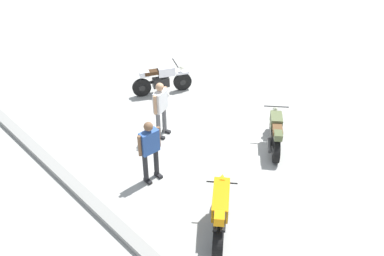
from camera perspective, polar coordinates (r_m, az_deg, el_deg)
name	(u,v)px	position (r m, az deg, el deg)	size (l,w,h in m)	color
ground_plane	(213,126)	(13.26, 2.85, 0.28)	(40.00, 40.00, 0.00)	#9E9E99
curb_edge	(84,195)	(11.04, -14.22, -8.59)	(14.00, 0.30, 0.15)	gray
motorcycle_silver_cruiser	(162,79)	(14.81, -4.04, 6.47)	(1.06, 1.93, 1.09)	black
motorcycle_olive_vintage	(275,133)	(12.31, 11.01, -0.61)	(1.40, 1.58, 1.07)	black
motorcycle_orange_sportbike	(220,209)	(9.63, 3.78, -10.76)	(1.41, 1.61, 1.14)	black
person_in_blue_shirt	(150,147)	(10.70, -5.64, -2.58)	(0.32, 0.67, 1.75)	#262628
person_in_white_shirt	(161,106)	(12.33, -4.19, 2.93)	(0.44, 0.66, 1.75)	#59595B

